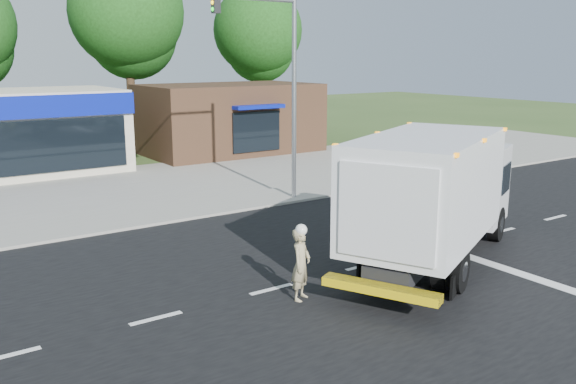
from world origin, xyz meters
name	(u,v)px	position (x,y,z in m)	size (l,w,h in m)	color
ground	(363,266)	(0.00, 0.00, 0.00)	(120.00, 120.00, 0.00)	#385123
road_asphalt	(363,266)	(0.00, 0.00, 0.00)	(60.00, 14.00, 0.02)	black
sidewalk	(220,205)	(0.00, 8.20, 0.06)	(60.00, 2.40, 0.12)	gray
parking_apron	(160,181)	(0.00, 14.00, 0.01)	(60.00, 9.00, 0.02)	gray
lane_markings	(435,270)	(1.35, -1.35, 0.02)	(55.20, 7.00, 0.01)	silver
ems_box_truck	(436,189)	(1.69, -0.91, 2.12)	(8.59, 5.92, 3.68)	black
emergency_worker	(301,263)	(-2.75, -0.90, 0.90)	(0.76, 0.69, 1.84)	tan
brown_storefront	(230,118)	(7.00, 19.98, 2.00)	(10.00, 6.70, 4.00)	#382316
traffic_signal_pole	(280,75)	(2.35, 7.60, 4.92)	(3.51, 0.25, 8.00)	gray
background_trees	(50,26)	(-0.85, 28.16, 7.38)	(36.77, 7.39, 12.10)	#332114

